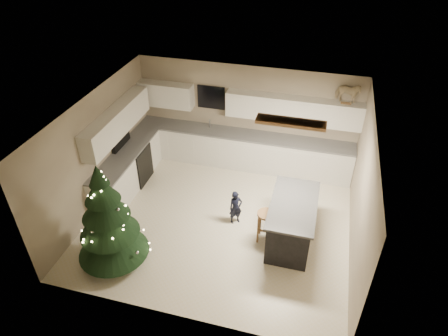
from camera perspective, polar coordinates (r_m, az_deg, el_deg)
The scene contains 8 objects.
ground_plane at distance 8.82m, azimuth -0.59°, elevation -7.39°, with size 5.50×5.50×0.00m, color beige.
room_shell at distance 7.75m, azimuth -0.50°, elevation 2.18°, with size 5.52×5.02×2.61m.
cabinetry at distance 9.84m, azimuth -3.16°, elevation 3.11°, with size 5.50×3.20×2.00m.
island at distance 8.18m, azimuth 9.63°, elevation -7.57°, with size 0.90×1.70×0.95m.
bar_stool at distance 8.08m, azimuth 6.02°, elevation -7.37°, with size 0.37×0.37×0.70m.
christmas_tree at distance 7.69m, azimuth -16.18°, elevation -7.68°, with size 1.39×1.34×2.22m.
toddler at distance 8.52m, azimuth 1.67°, elevation -5.67°, with size 0.29×0.19×0.80m, color black.
rocking_horse at distance 9.37m, azimuth 17.25°, elevation 10.20°, with size 0.61×0.37×0.50m.
Camera 1 is at (1.78, -6.27, 5.95)m, focal length 32.00 mm.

